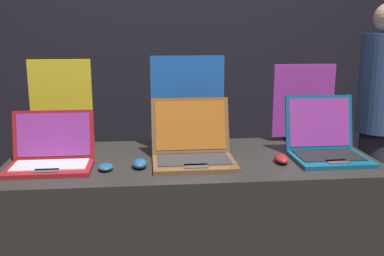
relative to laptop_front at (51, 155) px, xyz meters
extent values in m
cube|color=black|center=(0.65, 1.28, 0.49)|extent=(8.00, 0.05, 2.80)
cube|color=#282623|center=(0.65, 0.08, -0.48)|extent=(1.76, 0.73, 0.85)
cube|color=maroon|center=(0.00, -0.05, -0.05)|extent=(0.37, 0.23, 0.02)
cube|color=#B7B7B7|center=(0.00, -0.04, -0.04)|extent=(0.32, 0.16, 0.00)
cube|color=#3F3F42|center=(0.00, -0.12, -0.04)|extent=(0.10, 0.05, 0.00)
cube|color=maroon|center=(0.00, 0.08, 0.07)|extent=(0.37, 0.05, 0.23)
cube|color=#8C338C|center=(0.00, 0.08, 0.07)|extent=(0.33, 0.04, 0.20)
ellipsoid|color=navy|center=(0.25, -0.07, -0.04)|extent=(0.07, 0.09, 0.03)
cube|color=black|center=(0.00, 0.32, -0.05)|extent=(0.17, 0.07, 0.02)
cube|color=gold|center=(0.00, 0.32, 0.19)|extent=(0.31, 0.02, 0.44)
cube|color=brown|center=(0.65, -0.04, -0.05)|extent=(0.38, 0.27, 0.02)
cube|color=#2D2D30|center=(0.65, -0.02, -0.04)|extent=(0.33, 0.19, 0.00)
cube|color=#3F3F42|center=(0.65, -0.12, -0.04)|extent=(0.11, 0.06, 0.00)
cube|color=brown|center=(0.65, 0.14, 0.09)|extent=(0.38, 0.09, 0.26)
cube|color=#A5591E|center=(0.65, 0.13, 0.09)|extent=(0.34, 0.07, 0.23)
ellipsoid|color=navy|center=(0.40, -0.05, -0.04)|extent=(0.07, 0.10, 0.04)
cube|color=black|center=(0.65, 0.29, -0.05)|extent=(0.21, 0.07, 0.02)
cube|color=#1E59B2|center=(0.65, 0.29, 0.19)|extent=(0.38, 0.02, 0.45)
cube|color=#0F5170|center=(1.29, -0.04, -0.05)|extent=(0.34, 0.27, 0.02)
cube|color=black|center=(1.29, -0.02, -0.04)|extent=(0.30, 0.19, 0.00)
cube|color=#3F3F42|center=(1.29, -0.12, -0.04)|extent=(0.10, 0.06, 0.00)
cube|color=#0F5170|center=(1.29, 0.13, 0.09)|extent=(0.34, 0.07, 0.27)
cube|color=#8C338C|center=(1.29, 0.12, 0.10)|extent=(0.31, 0.06, 0.23)
ellipsoid|color=maroon|center=(1.06, -0.04, -0.04)|extent=(0.06, 0.11, 0.04)
cube|color=black|center=(1.29, 0.37, -0.05)|extent=(0.19, 0.07, 0.02)
cube|color=purple|center=(1.29, 0.37, 0.17)|extent=(0.34, 0.02, 0.40)
cylinder|color=#282833|center=(2.00, 0.82, -0.52)|extent=(0.24, 0.24, 0.78)
cylinder|color=#334C7F|center=(2.00, 0.82, 0.20)|extent=(0.31, 0.31, 0.65)
camera|label=1|loc=(0.43, -2.00, 0.56)|focal=42.00mm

